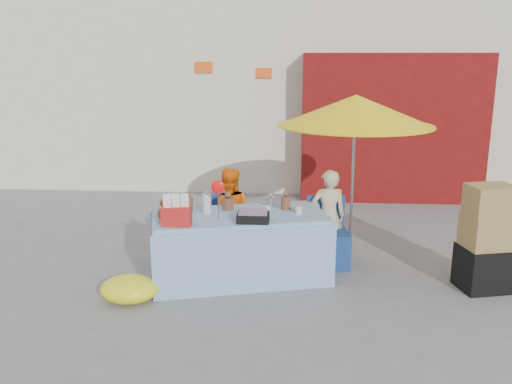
# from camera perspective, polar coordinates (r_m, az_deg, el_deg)

# --- Properties ---
(ground) EXTENTS (80.00, 80.00, 0.00)m
(ground) POSITION_cam_1_polar(r_m,az_deg,el_deg) (6.08, -0.43, -10.57)
(ground) COLOR slate
(ground) RESTS_ON ground
(backdrop) EXTENTS (14.00, 8.00, 7.80)m
(backdrop) POSITION_cam_1_polar(r_m,az_deg,el_deg) (13.04, 4.40, 16.51)
(backdrop) COLOR silver
(backdrop) RESTS_ON ground
(market_table) EXTENTS (2.19, 1.42, 1.22)m
(market_table) POSITION_cam_1_polar(r_m,az_deg,el_deg) (6.33, -1.80, -5.64)
(market_table) COLOR #8EAEE3
(market_table) RESTS_ON ground
(chair_left) EXTENTS (0.54, 0.53, 0.85)m
(chair_left) POSITION_cam_1_polar(r_m,az_deg,el_deg) (6.83, -3.01, -5.46)
(chair_left) COLOR navy
(chair_left) RESTS_ON ground
(chair_right) EXTENTS (0.54, 0.53, 0.85)m
(chair_right) POSITION_cam_1_polar(r_m,az_deg,el_deg) (6.80, 7.56, -5.65)
(chair_right) COLOR navy
(chair_right) RESTS_ON ground
(vendor_orange) EXTENTS (0.64, 0.52, 1.19)m
(vendor_orange) POSITION_cam_1_polar(r_m,az_deg,el_deg) (6.85, -2.90, -2.38)
(vendor_orange) COLOR orange
(vendor_orange) RESTS_ON ground
(vendor_beige) EXTENTS (0.47, 0.34, 1.19)m
(vendor_beige) POSITION_cam_1_polar(r_m,az_deg,el_deg) (6.82, 7.60, -2.57)
(vendor_beige) COLOR #C5B88B
(vendor_beige) RESTS_ON ground
(umbrella) EXTENTS (1.90, 1.90, 2.09)m
(umbrella) POSITION_cam_1_polar(r_m,az_deg,el_deg) (6.75, 10.44, 8.37)
(umbrella) COLOR gray
(umbrella) RESTS_ON ground
(box_stack) EXTENTS (0.63, 0.55, 1.20)m
(box_stack) POSITION_cam_1_polar(r_m,az_deg,el_deg) (6.50, 23.13, -4.85)
(box_stack) COLOR black
(box_stack) RESTS_ON ground
(tarp_bundle) EXTENTS (0.66, 0.55, 0.28)m
(tarp_bundle) POSITION_cam_1_polar(r_m,az_deg,el_deg) (5.99, -13.19, -9.91)
(tarp_bundle) COLOR yellow
(tarp_bundle) RESTS_ON ground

